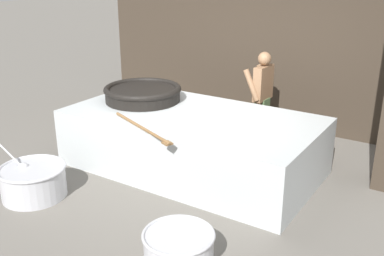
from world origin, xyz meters
name	(u,v)px	position (x,y,z in m)	size (l,w,h in m)	color
ground_plane	(192,167)	(0.00, 0.00, 0.00)	(60.00, 60.00, 0.00)	#666059
back_wall	(269,5)	(0.00, 2.54, 2.17)	(6.92, 0.24, 4.34)	#382D23
hearth_platform	(192,141)	(0.00, 0.00, 0.42)	(3.59, 1.92, 0.84)	#B2B7B7
giant_wok_near	(143,93)	(-1.01, 0.15, 0.96)	(1.21, 1.21, 0.24)	black
stirring_paddle	(144,129)	(-0.17, -0.89, 0.86)	(1.32, 0.60, 0.04)	brown
cook	(262,95)	(0.42, 1.47, 0.84)	(0.36, 0.56, 1.55)	#8C6647
prep_bowl_vegetables	(33,180)	(-1.26, -1.84, 0.23)	(1.12, 0.86, 0.76)	#B7B7BC
prep_bowl_meat	(179,248)	(1.15, -2.03, 0.21)	(0.73, 0.73, 0.39)	#B7B7BC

